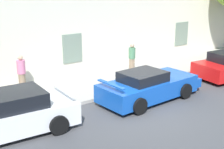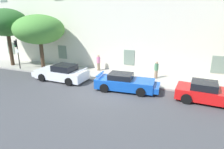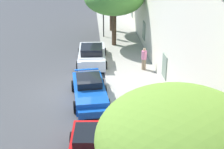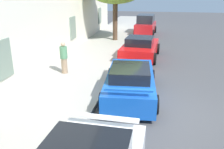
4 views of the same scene
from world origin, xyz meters
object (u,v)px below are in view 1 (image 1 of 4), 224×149
Objects in this scene: sportscar_yellow_flank at (151,86)px; pedestrian_strolling at (132,58)px; pedestrian_admiring at (22,73)px; sportscar_red_lead at (2,117)px.

pedestrian_strolling reaches higher than sportscar_yellow_flank.
pedestrian_admiring is at bearing 175.48° from pedestrian_strolling.
sportscar_yellow_flank is at bearing -2.21° from sportscar_red_lead.
sportscar_red_lead is 1.02× the size of sportscar_yellow_flank.
pedestrian_admiring is at bearing 137.53° from sportscar_yellow_flank.
pedestrian_strolling is at bearing 64.25° from sportscar_yellow_flank.
pedestrian_admiring reaches higher than sportscar_red_lead.
sportscar_yellow_flank is 3.89m from pedestrian_strolling.
pedestrian_strolling is at bearing -4.52° from pedestrian_admiring.
sportscar_red_lead reaches higher than sportscar_yellow_flank.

